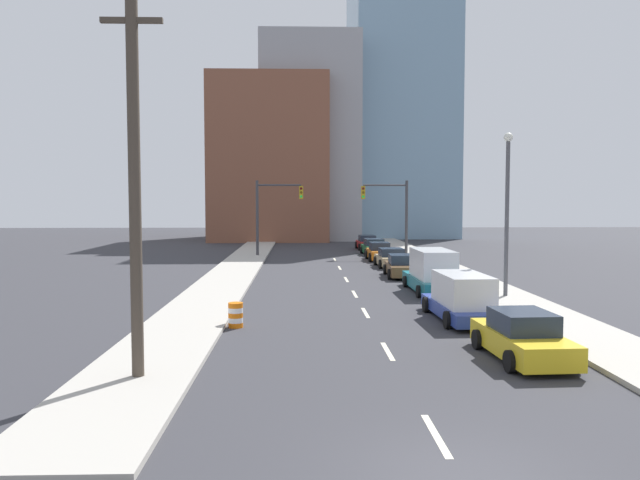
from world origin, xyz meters
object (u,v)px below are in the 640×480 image
(sedan_yellow, at_px, (522,337))
(sedan_red, at_px, (367,243))
(box_truck_blue, at_px, (462,298))
(sedan_tan, at_px, (391,258))
(sedan_brown, at_px, (402,267))
(traffic_barrel, at_px, (236,315))
(street_lamp, at_px, (507,203))
(traffic_signal_right, at_px, (394,208))
(traffic_signal_left, at_px, (270,208))
(box_truck_teal, at_px, (432,272))
(sedan_orange, at_px, (379,252))
(sedan_green, at_px, (374,247))
(utility_pole_left_near, at_px, (135,184))

(sedan_yellow, bearing_deg, sedan_red, 87.57)
(box_truck_blue, xyz_separation_m, sedan_tan, (0.09, 20.18, -0.28))
(box_truck_blue, distance_m, sedan_brown, 14.30)
(traffic_barrel, relative_size, street_lamp, 0.12)
(sedan_yellow, bearing_deg, traffic_signal_right, 85.21)
(traffic_signal_left, bearing_deg, box_truck_teal, -65.60)
(traffic_signal_right, relative_size, sedan_orange, 1.48)
(traffic_barrel, height_order, street_lamp, street_lamp)
(sedan_tan, relative_size, sedan_green, 0.95)
(traffic_barrel, height_order, sedan_red, sedan_red)
(utility_pole_left_near, relative_size, sedan_brown, 2.31)
(traffic_barrel, distance_m, sedan_brown, 17.79)
(sedan_green, bearing_deg, sedan_red, 87.23)
(traffic_signal_right, distance_m, sedan_yellow, 34.99)
(traffic_signal_left, height_order, sedan_yellow, traffic_signal_left)
(street_lamp, relative_size, sedan_red, 1.88)
(street_lamp, xyz_separation_m, box_truck_blue, (-3.59, -5.43, -3.81))
(traffic_barrel, relative_size, sedan_tan, 0.22)
(utility_pole_left_near, distance_m, box_truck_blue, 14.24)
(traffic_signal_right, height_order, sedan_yellow, traffic_signal_right)
(traffic_barrel, xyz_separation_m, sedan_red, (9.02, 37.45, 0.17))
(utility_pole_left_near, height_order, street_lamp, utility_pole_left_near)
(traffic_barrel, distance_m, sedan_red, 38.53)
(sedan_yellow, relative_size, sedan_orange, 1.04)
(sedan_green, relative_size, sedan_red, 1.04)
(box_truck_teal, relative_size, sedan_brown, 1.39)
(traffic_signal_left, distance_m, sedan_orange, 10.21)
(sedan_tan, xyz_separation_m, sedan_orange, (-0.22, 5.05, 0.04))
(box_truck_blue, bearing_deg, sedan_yellow, -89.50)
(sedan_brown, bearing_deg, box_truck_blue, -87.62)
(sedan_green, bearing_deg, traffic_signal_left, -171.27)
(box_truck_teal, bearing_deg, sedan_brown, 93.55)
(traffic_signal_right, xyz_separation_m, sedan_brown, (-1.59, -14.31, -3.54))
(street_lamp, height_order, box_truck_teal, street_lamp)
(traffic_signal_left, height_order, sedan_red, traffic_signal_left)
(traffic_signal_right, xyz_separation_m, sedan_yellow, (-1.27, -34.79, -3.52))
(sedan_brown, xyz_separation_m, sedan_green, (0.10, 16.13, -0.01))
(traffic_barrel, xyz_separation_m, sedan_tan, (9.05, 21.29, 0.16))
(utility_pole_left_near, distance_m, sedan_tan, 30.72)
(street_lamp, xyz_separation_m, sedan_red, (-3.53, 30.91, -4.07))
(utility_pole_left_near, relative_size, traffic_barrel, 10.81)
(sedan_brown, bearing_deg, sedan_red, 91.81)
(sedan_yellow, relative_size, box_truck_teal, 0.74)
(traffic_signal_right, relative_size, sedan_yellow, 1.42)
(traffic_signal_left, height_order, traffic_signal_right, same)
(box_truck_teal, xyz_separation_m, sedan_orange, (-0.55, 17.59, -0.39))
(utility_pole_left_near, distance_m, traffic_barrel, 8.72)
(box_truck_teal, bearing_deg, traffic_signal_right, 86.37)
(traffic_signal_right, xyz_separation_m, box_truck_blue, (-1.53, -28.61, -3.28))
(traffic_signal_left, height_order, sedan_green, traffic_signal_left)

